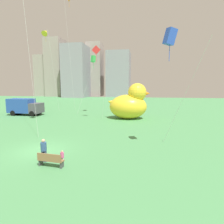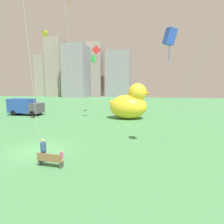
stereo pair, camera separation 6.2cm
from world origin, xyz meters
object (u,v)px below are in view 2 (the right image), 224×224
(kite_green, at_px, (93,59))
(kite_yellow, at_px, (46,32))
(person_child, at_px, (62,157))
(giant_inflatable_duck, at_px, (130,104))
(kite_blue, at_px, (170,37))
(park_bench, at_px, (50,160))
(kite_red, at_px, (97,53))
(person_adult, at_px, (43,149))
(kite_orange, at_px, (69,7))
(box_truck, at_px, (25,107))

(kite_green, bearing_deg, kite_yellow, 178.89)
(person_child, bearing_deg, kite_green, 100.02)
(giant_inflatable_duck, bearing_deg, kite_blue, -74.64)
(park_bench, distance_m, kite_red, 18.52)
(person_child, relative_size, kite_blue, 0.10)
(person_adult, xyz_separation_m, kite_yellow, (-11.36, 21.92, 13.76))
(person_child, bearing_deg, giant_inflatable_duck, 80.71)
(kite_red, xyz_separation_m, kite_green, (-2.28, 6.37, 0.04))
(kite_orange, xyz_separation_m, kite_red, (8.07, -10.39, -10.57))
(giant_inflatable_duck, height_order, kite_green, kite_green)
(box_truck, height_order, kite_orange, kite_orange)
(kite_blue, height_order, kite_yellow, kite_yellow)
(person_adult, xyz_separation_m, person_child, (1.39, -0.18, -0.35))
(giant_inflatable_duck, distance_m, kite_green, 10.81)
(kite_red, height_order, kite_green, kite_red)
(kite_orange, bearing_deg, kite_blue, -53.68)
(person_child, relative_size, kite_orange, 0.04)
(kite_red, bearing_deg, person_child, -84.16)
(park_bench, bearing_deg, box_truck, 127.92)
(kite_blue, relative_size, kite_yellow, 0.59)
(park_bench, height_order, kite_green, kite_green)
(box_truck, distance_m, kite_green, 14.50)
(kite_orange, distance_m, kite_green, 12.67)
(person_child, height_order, box_truck, box_truck)
(park_bench, height_order, box_truck, box_truck)
(kite_green, bearing_deg, park_bench, -81.62)
(person_child, distance_m, kite_yellow, 29.16)
(box_truck, bearing_deg, giant_inflatable_duck, -1.63)
(person_adult, bearing_deg, kite_red, 90.77)
(park_bench, bearing_deg, giant_inflatable_duck, 79.26)
(park_bench, distance_m, kite_yellow, 29.33)
(park_bench, relative_size, box_truck, 0.29)
(person_adult, relative_size, kite_yellow, 0.10)
(park_bench, relative_size, person_adult, 1.09)
(box_truck, bearing_deg, kite_red, -11.54)
(kite_orange, bearing_deg, giant_inflatable_duck, -32.81)
(person_child, bearing_deg, park_bench, -137.79)
(box_truck, height_order, kite_yellow, kite_yellow)
(person_child, height_order, kite_orange, kite_orange)
(person_adult, distance_m, giant_inflatable_duck, 18.23)
(kite_green, bearing_deg, person_child, -79.98)
(person_child, bearing_deg, person_adult, 172.54)
(person_child, xyz_separation_m, giant_inflatable_duck, (2.92, 17.84, 1.81))
(kite_green, bearing_deg, kite_red, -70.30)
(person_adult, relative_size, giant_inflatable_duck, 0.24)
(person_adult, height_order, kite_green, kite_green)
(kite_red, bearing_deg, box_truck, 168.46)
(kite_red, relative_size, kite_blue, 1.17)
(person_adult, height_order, kite_red, kite_red)
(kite_red, bearing_deg, kite_yellow, 149.62)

